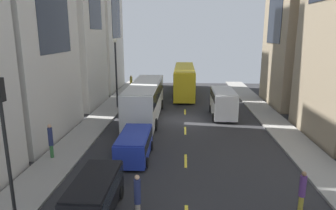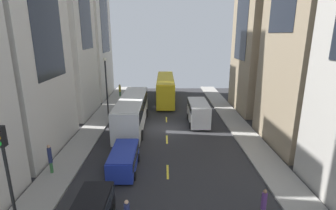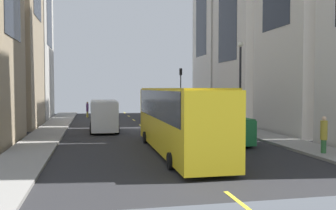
% 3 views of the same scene
% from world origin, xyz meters
% --- Properties ---
extents(ground_plane, '(42.40, 42.40, 0.00)m').
position_xyz_m(ground_plane, '(0.00, 0.00, 0.00)').
color(ground_plane, '#28282B').
extents(sidewalk_west, '(2.55, 44.00, 0.15)m').
position_xyz_m(sidewalk_west, '(-7.93, 0.00, 0.07)').
color(sidewalk_west, gray).
rests_on(sidewalk_west, ground).
extents(sidewalk_east, '(2.55, 44.00, 0.15)m').
position_xyz_m(sidewalk_east, '(7.93, 0.00, 0.07)').
color(sidewalk_east, gray).
rests_on(sidewalk_east, ground).
extents(lane_stripe_0, '(0.16, 2.00, 0.01)m').
position_xyz_m(lane_stripe_0, '(0.00, -21.00, 0.01)').
color(lane_stripe_0, yellow).
rests_on(lane_stripe_0, ground).
extents(lane_stripe_1, '(0.16, 2.00, 0.01)m').
position_xyz_m(lane_stripe_1, '(0.00, -15.00, 0.01)').
color(lane_stripe_1, yellow).
rests_on(lane_stripe_1, ground).
extents(lane_stripe_2, '(0.16, 2.00, 0.01)m').
position_xyz_m(lane_stripe_2, '(0.00, -9.00, 0.01)').
color(lane_stripe_2, yellow).
rests_on(lane_stripe_2, ground).
extents(lane_stripe_3, '(0.16, 2.00, 0.01)m').
position_xyz_m(lane_stripe_3, '(0.00, -3.00, 0.01)').
color(lane_stripe_3, yellow).
rests_on(lane_stripe_3, ground).
extents(lane_stripe_4, '(0.16, 2.00, 0.01)m').
position_xyz_m(lane_stripe_4, '(0.00, 3.00, 0.01)').
color(lane_stripe_4, yellow).
rests_on(lane_stripe_4, ground).
extents(lane_stripe_5, '(0.16, 2.00, 0.01)m').
position_xyz_m(lane_stripe_5, '(0.00, 9.00, 0.01)').
color(lane_stripe_5, yellow).
rests_on(lane_stripe_5, ground).
extents(lane_stripe_6, '(0.16, 2.00, 0.01)m').
position_xyz_m(lane_stripe_6, '(0.00, 15.00, 0.01)').
color(lane_stripe_6, yellow).
rests_on(lane_stripe_6, ground).
extents(lane_stripe_7, '(0.16, 2.00, 0.01)m').
position_xyz_m(lane_stripe_7, '(0.00, 21.00, 0.01)').
color(lane_stripe_7, yellow).
rests_on(lane_stripe_7, ground).
extents(city_bus_white, '(2.80, 11.45, 3.35)m').
position_xyz_m(city_bus_white, '(-3.72, 0.54, 2.01)').
color(city_bus_white, silver).
rests_on(city_bus_white, ground).
extents(streetcar_yellow, '(2.70, 12.76, 3.59)m').
position_xyz_m(streetcar_yellow, '(-0.07, 12.29, 2.12)').
color(streetcar_yellow, yellow).
rests_on(streetcar_yellow, ground).
extents(delivery_van_white, '(2.25, 5.07, 2.58)m').
position_xyz_m(delivery_van_white, '(3.60, 1.50, 1.51)').
color(delivery_van_white, white).
rests_on(delivery_van_white, ground).
extents(car_black_0, '(1.90, 4.07, 1.69)m').
position_xyz_m(car_black_0, '(-4.03, -14.80, 0.99)').
color(car_black_0, black).
rests_on(car_black_0, ground).
extents(car_blue_1, '(2.02, 4.40, 1.66)m').
position_xyz_m(car_blue_1, '(-3.26, -8.70, 0.98)').
color(car_blue_1, '#2338AD').
rests_on(car_blue_1, ground).
extents(car_green_2, '(2.02, 4.58, 1.75)m').
position_xyz_m(car_green_2, '(-4.02, 9.65, 1.03)').
color(car_green_2, '#1E7238').
rests_on(car_green_2, ground).
extents(pedestrian_walking_far, '(0.29, 0.29, 2.19)m').
position_xyz_m(pedestrian_walking_far, '(-8.44, -9.22, 1.34)').
color(pedestrian_walking_far, '#336B38').
rests_on(pedestrian_walking_far, ground).
extents(pedestrian_crossing_mid, '(0.36, 0.36, 1.95)m').
position_xyz_m(pedestrian_crossing_mid, '(-7.48, 14.62, 1.17)').
color(pedestrian_crossing_mid, '#336B38').
rests_on(pedestrian_crossing_mid, ground).
extents(pedestrian_waiting_curb, '(0.29, 0.29, 1.90)m').
position_xyz_m(pedestrian_waiting_curb, '(5.14, -14.13, 1.02)').
color(pedestrian_waiting_curb, gold).
rests_on(pedestrian_waiting_curb, ground).
extents(pedestrian_crossing_near, '(0.29, 0.29, 2.06)m').
position_xyz_m(pedestrian_crossing_near, '(-2.09, -15.12, 1.10)').
color(pedestrian_crossing_near, gray).
rests_on(pedestrian_crossing_near, ground).
extents(traffic_light_near_corner, '(0.32, 0.44, 6.06)m').
position_xyz_m(traffic_light_near_corner, '(-7.05, -15.91, 4.35)').
color(traffic_light_near_corner, black).
rests_on(traffic_light_near_corner, ground).
extents(streetlamp_near, '(0.44, 0.44, 7.15)m').
position_xyz_m(streetlamp_near, '(-7.15, 4.08, 4.52)').
color(streetlamp_near, black).
rests_on(streetlamp_near, ground).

